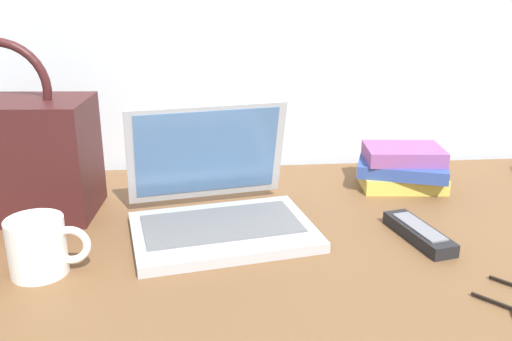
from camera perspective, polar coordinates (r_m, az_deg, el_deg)
The scene contains 6 objects.
desk at distance 0.99m, azimuth 3.35°, elevation -7.32°, with size 1.60×0.76×0.03m.
laptop at distance 0.99m, azimuth -4.03°, elevation -3.39°, with size 0.35×0.33×0.21m.
coffee_mug at distance 0.90m, azimuth -21.51°, elevation -7.23°, with size 0.12×0.09×0.09m.
remote_control_far at distance 1.00m, azimuth 16.47°, elevation -6.20°, with size 0.08×0.17×0.02m.
handbag at distance 1.12m, azimuth -24.00°, elevation 1.48°, with size 0.31×0.18×0.33m.
book_stack at distance 1.23m, azimuth 14.88°, elevation 0.31°, with size 0.22×0.19×0.09m.
Camera 1 is at (-0.14, -0.88, 0.45)m, focal length 38.70 mm.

